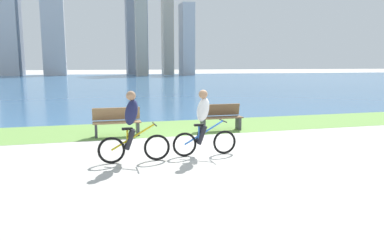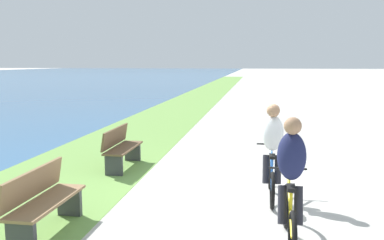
{
  "view_description": "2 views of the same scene",
  "coord_description": "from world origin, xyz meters",
  "px_view_note": "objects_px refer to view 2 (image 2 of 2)",
  "views": [
    {
      "loc": [
        -3.2,
        -9.1,
        2.26
      ],
      "look_at": [
        -0.67,
        0.05,
        0.8
      ],
      "focal_mm": 33.85,
      "sensor_mm": 36.0,
      "label": 1
    },
    {
      "loc": [
        -7.44,
        -0.36,
        2.33
      ],
      "look_at": [
        -0.25,
        0.79,
        1.3
      ],
      "focal_mm": 37.96,
      "sensor_mm": 36.0,
      "label": 2
    }
  ],
  "objects_px": {
    "bench_near_path": "(43,201)",
    "bench_far_along_path": "(121,148)",
    "cyclist_trailing": "(291,182)",
    "cyclist_lead": "(272,152)"
  },
  "relations": [
    {
      "from": "cyclist_trailing",
      "to": "bench_near_path",
      "type": "distance_m",
      "value": 3.33
    },
    {
      "from": "bench_near_path",
      "to": "bench_far_along_path",
      "type": "xyz_separation_m",
      "value": [
        3.54,
        0.1,
        0.0
      ]
    },
    {
      "from": "cyclist_trailing",
      "to": "bench_far_along_path",
      "type": "height_order",
      "value": "cyclist_trailing"
    },
    {
      "from": "bench_far_along_path",
      "to": "bench_near_path",
      "type": "bearing_deg",
      "value": -178.38
    },
    {
      "from": "cyclist_lead",
      "to": "bench_far_along_path",
      "type": "bearing_deg",
      "value": 63.43
    },
    {
      "from": "cyclist_trailing",
      "to": "bench_near_path",
      "type": "relative_size",
      "value": 1.12
    },
    {
      "from": "cyclist_trailing",
      "to": "bench_far_along_path",
      "type": "distance_m",
      "value": 4.82
    },
    {
      "from": "cyclist_trailing",
      "to": "bench_near_path",
      "type": "height_order",
      "value": "cyclist_trailing"
    },
    {
      "from": "bench_near_path",
      "to": "bench_far_along_path",
      "type": "bearing_deg",
      "value": 1.62
    },
    {
      "from": "bench_near_path",
      "to": "bench_far_along_path",
      "type": "height_order",
      "value": "same"
    }
  ]
}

